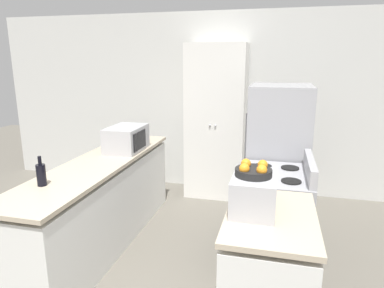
{
  "coord_description": "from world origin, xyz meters",
  "views": [
    {
      "loc": [
        0.87,
        -1.62,
        1.93
      ],
      "look_at": [
        0.0,
        1.84,
        1.05
      ],
      "focal_mm": 32.0,
      "sensor_mm": 36.0,
      "label": 1
    }
  ],
  "objects_px": {
    "stove": "(273,219)",
    "pantry_cabinet": "(216,122)",
    "microwave": "(126,139)",
    "toaster_oven": "(254,193)",
    "fruit_bowl": "(253,171)",
    "refrigerator": "(277,159)",
    "wine_bottle": "(41,174)"
  },
  "relations": [
    {
      "from": "stove",
      "to": "microwave",
      "type": "distance_m",
      "value": 1.82
    },
    {
      "from": "toaster_oven",
      "to": "pantry_cabinet",
      "type": "bearing_deg",
      "value": 106.1
    },
    {
      "from": "pantry_cabinet",
      "to": "fruit_bowl",
      "type": "distance_m",
      "value": 2.57
    },
    {
      "from": "fruit_bowl",
      "to": "microwave",
      "type": "bearing_deg",
      "value": 140.1
    },
    {
      "from": "microwave",
      "to": "toaster_oven",
      "type": "relative_size",
      "value": 1.21
    },
    {
      "from": "wine_bottle",
      "to": "toaster_oven",
      "type": "distance_m",
      "value": 1.73
    },
    {
      "from": "microwave",
      "to": "fruit_bowl",
      "type": "height_order",
      "value": "fruit_bowl"
    },
    {
      "from": "wine_bottle",
      "to": "toaster_oven",
      "type": "bearing_deg",
      "value": -1.67
    },
    {
      "from": "refrigerator",
      "to": "microwave",
      "type": "height_order",
      "value": "refrigerator"
    },
    {
      "from": "refrigerator",
      "to": "microwave",
      "type": "bearing_deg",
      "value": -167.12
    },
    {
      "from": "refrigerator",
      "to": "stove",
      "type": "bearing_deg",
      "value": -90.68
    },
    {
      "from": "fruit_bowl",
      "to": "stove",
      "type": "bearing_deg",
      "value": 79.64
    },
    {
      "from": "microwave",
      "to": "stove",
      "type": "bearing_deg",
      "value": -14.36
    },
    {
      "from": "toaster_oven",
      "to": "refrigerator",
      "type": "bearing_deg",
      "value": 84.63
    },
    {
      "from": "wine_bottle",
      "to": "fruit_bowl",
      "type": "bearing_deg",
      "value": -1.9
    },
    {
      "from": "pantry_cabinet",
      "to": "microwave",
      "type": "bearing_deg",
      "value": -124.11
    },
    {
      "from": "pantry_cabinet",
      "to": "refrigerator",
      "type": "height_order",
      "value": "pantry_cabinet"
    },
    {
      "from": "refrigerator",
      "to": "fruit_bowl",
      "type": "bearing_deg",
      "value": -95.65
    },
    {
      "from": "stove",
      "to": "toaster_oven",
      "type": "relative_size",
      "value": 2.44
    },
    {
      "from": "refrigerator",
      "to": "wine_bottle",
      "type": "relative_size",
      "value": 6.62
    },
    {
      "from": "stove",
      "to": "wine_bottle",
      "type": "distance_m",
      "value": 2.1
    },
    {
      "from": "pantry_cabinet",
      "to": "refrigerator",
      "type": "relative_size",
      "value": 1.29
    },
    {
      "from": "stove",
      "to": "toaster_oven",
      "type": "height_order",
      "value": "toaster_oven"
    },
    {
      "from": "stove",
      "to": "refrigerator",
      "type": "xyz_separation_m",
      "value": [
        0.01,
        0.81,
        0.37
      ]
    },
    {
      "from": "pantry_cabinet",
      "to": "fruit_bowl",
      "type": "bearing_deg",
      "value": -74.13
    },
    {
      "from": "wine_bottle",
      "to": "toaster_oven",
      "type": "xyz_separation_m",
      "value": [
        1.73,
        -0.05,
        0.03
      ]
    },
    {
      "from": "refrigerator",
      "to": "toaster_oven",
      "type": "bearing_deg",
      "value": -95.37
    },
    {
      "from": "toaster_oven",
      "to": "fruit_bowl",
      "type": "height_order",
      "value": "fruit_bowl"
    },
    {
      "from": "stove",
      "to": "pantry_cabinet",
      "type": "bearing_deg",
      "value": 117.7
    },
    {
      "from": "refrigerator",
      "to": "toaster_oven",
      "type": "xyz_separation_m",
      "value": [
        -0.15,
        -1.65,
        0.21
      ]
    },
    {
      "from": "toaster_oven",
      "to": "fruit_bowl",
      "type": "distance_m",
      "value": 0.16
    },
    {
      "from": "pantry_cabinet",
      "to": "stove",
      "type": "distance_m",
      "value": 1.94
    }
  ]
}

